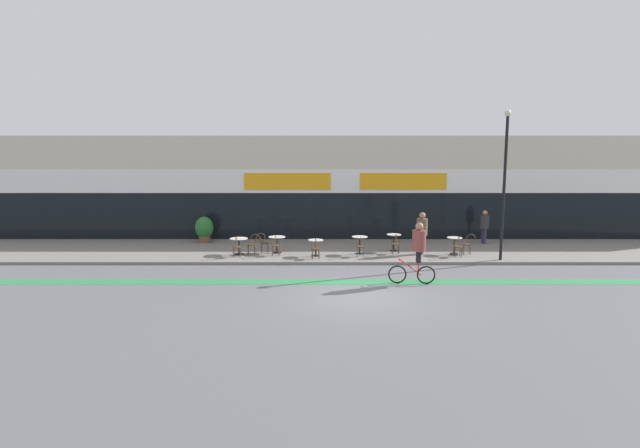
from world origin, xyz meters
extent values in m
plane|color=#5B5B60|center=(0.00, 0.00, 0.00)|extent=(120.00, 120.00, 0.00)
cube|color=slate|center=(0.00, 7.25, 0.06)|extent=(40.00, 5.50, 0.12)
cube|color=beige|center=(0.00, 12.00, 2.71)|extent=(40.00, 4.00, 5.42)
cube|color=black|center=(0.00, 10.03, 1.32)|extent=(38.80, 0.10, 2.40)
cube|color=white|center=(0.00, 10.05, 3.12)|extent=(39.20, 0.14, 1.20)
cube|color=orange|center=(-2.96, 9.98, 3.12)|extent=(4.43, 0.08, 0.84)
cube|color=orange|center=(2.96, 9.98, 3.12)|extent=(4.43, 0.08, 0.84)
cube|color=#2D844C|center=(0.00, 1.78, 0.00)|extent=(36.00, 0.70, 0.01)
cylinder|color=black|center=(-4.87, 6.11, 0.13)|extent=(0.44, 0.44, 0.02)
cylinder|color=black|center=(-4.87, 6.11, 0.46)|extent=(0.07, 0.07, 0.69)
cylinder|color=silver|center=(-4.87, 6.11, 0.82)|extent=(0.79, 0.79, 0.02)
cylinder|color=black|center=(-3.22, 6.42, 0.13)|extent=(0.42, 0.42, 0.02)
cylinder|color=black|center=(-3.22, 6.42, 0.47)|extent=(0.07, 0.07, 0.71)
cylinder|color=silver|center=(-3.22, 6.42, 0.84)|extent=(0.76, 0.76, 0.02)
cylinder|color=black|center=(-1.48, 5.74, 0.13)|extent=(0.36, 0.36, 0.02)
cylinder|color=black|center=(-1.48, 5.74, 0.46)|extent=(0.07, 0.07, 0.69)
cylinder|color=silver|center=(-1.48, 5.74, 0.82)|extent=(0.66, 0.66, 0.02)
cylinder|color=black|center=(0.46, 6.19, 0.13)|extent=(0.38, 0.38, 0.02)
cylinder|color=black|center=(0.46, 6.19, 0.50)|extent=(0.07, 0.07, 0.75)
cylinder|color=silver|center=(0.46, 6.19, 0.89)|extent=(0.69, 0.69, 0.02)
cylinder|color=black|center=(2.07, 6.81, 0.13)|extent=(0.36, 0.36, 0.02)
cylinder|color=black|center=(2.07, 6.81, 0.50)|extent=(0.07, 0.07, 0.75)
cylinder|color=silver|center=(2.07, 6.81, 0.88)|extent=(0.65, 0.65, 0.02)
cylinder|color=black|center=(4.65, 6.16, 0.13)|extent=(0.36, 0.36, 0.02)
cylinder|color=black|center=(4.65, 6.16, 0.48)|extent=(0.07, 0.07, 0.72)
cylinder|color=silver|center=(4.65, 6.16, 0.85)|extent=(0.66, 0.66, 0.02)
cylinder|color=#4C3823|center=(-4.87, 5.56, 0.56)|extent=(0.41, 0.41, 0.03)
cylinder|color=#4C3823|center=(-5.01, 5.69, 0.33)|extent=(0.03, 0.03, 0.42)
cylinder|color=#4C3823|center=(-4.73, 5.70, 0.33)|extent=(0.03, 0.03, 0.42)
cylinder|color=#4C3823|center=(-5.01, 5.41, 0.33)|extent=(0.03, 0.03, 0.42)
cylinder|color=#4C3823|center=(-4.73, 5.42, 0.33)|extent=(0.03, 0.03, 0.42)
torus|color=#4C3823|center=(-4.86, 5.39, 0.82)|extent=(0.04, 0.41, 0.41)
cylinder|color=#4C3823|center=(-5.04, 5.38, 0.68)|extent=(0.03, 0.03, 0.23)
cylinder|color=#4C3823|center=(-4.69, 5.39, 0.68)|extent=(0.03, 0.03, 0.23)
cylinder|color=#4C3823|center=(-4.32, 6.11, 0.56)|extent=(0.43, 0.43, 0.03)
cylinder|color=#4C3823|center=(-4.45, 5.96, 0.33)|extent=(0.03, 0.03, 0.42)
cylinder|color=#4C3823|center=(-4.47, 6.24, 0.33)|extent=(0.03, 0.03, 0.42)
cylinder|color=#4C3823|center=(-4.17, 5.98, 0.33)|extent=(0.03, 0.03, 0.42)
cylinder|color=#4C3823|center=(-4.19, 6.26, 0.33)|extent=(0.03, 0.03, 0.42)
torus|color=#4C3823|center=(-4.15, 6.12, 0.82)|extent=(0.41, 0.06, 0.41)
cylinder|color=#4C3823|center=(-4.14, 5.95, 0.68)|extent=(0.03, 0.03, 0.23)
cylinder|color=#4C3823|center=(-4.16, 6.29, 0.68)|extent=(0.03, 0.03, 0.23)
cylinder|color=#4C3823|center=(-3.22, 5.87, 0.56)|extent=(0.42, 0.42, 0.03)
cylinder|color=#4C3823|center=(-3.37, 6.01, 0.33)|extent=(0.03, 0.03, 0.42)
cylinder|color=#4C3823|center=(-3.09, 6.02, 0.33)|extent=(0.03, 0.03, 0.42)
cylinder|color=#4C3823|center=(-3.35, 5.73, 0.33)|extent=(0.03, 0.03, 0.42)
cylinder|color=#4C3823|center=(-3.07, 5.74, 0.33)|extent=(0.03, 0.03, 0.42)
torus|color=#4C3823|center=(-3.21, 5.70, 0.82)|extent=(0.05, 0.41, 0.41)
cylinder|color=#4C3823|center=(-3.38, 5.69, 0.68)|extent=(0.03, 0.03, 0.23)
cylinder|color=#4C3823|center=(-3.04, 5.71, 0.68)|extent=(0.03, 0.03, 0.23)
cylinder|color=#4C3823|center=(-3.77, 6.42, 0.56)|extent=(0.41, 0.41, 0.03)
cylinder|color=#4C3823|center=(-3.64, 6.57, 0.33)|extent=(0.03, 0.03, 0.42)
cylinder|color=#4C3823|center=(-3.62, 6.29, 0.33)|extent=(0.03, 0.03, 0.42)
cylinder|color=#4C3823|center=(-3.92, 6.56, 0.33)|extent=(0.03, 0.03, 0.42)
cylinder|color=#4C3823|center=(-3.90, 6.28, 0.33)|extent=(0.03, 0.03, 0.42)
torus|color=#4C3823|center=(-3.94, 6.42, 0.82)|extent=(0.41, 0.04, 0.41)
cylinder|color=#4C3823|center=(-3.95, 6.59, 0.68)|extent=(0.03, 0.03, 0.23)
cylinder|color=#4C3823|center=(-3.93, 6.25, 0.68)|extent=(0.03, 0.03, 0.23)
cylinder|color=#4C3823|center=(-1.48, 5.19, 0.56)|extent=(0.43, 0.43, 0.03)
cylinder|color=#4C3823|center=(-1.63, 5.32, 0.33)|extent=(0.03, 0.03, 0.42)
cylinder|color=#4C3823|center=(-1.35, 5.34, 0.33)|extent=(0.03, 0.03, 0.42)
cylinder|color=#4C3823|center=(-1.61, 5.04, 0.33)|extent=(0.03, 0.03, 0.42)
cylinder|color=#4C3823|center=(-1.33, 5.06, 0.33)|extent=(0.03, 0.03, 0.42)
torus|color=#4C3823|center=(-1.46, 5.02, 0.82)|extent=(0.06, 0.41, 0.41)
cylinder|color=#4C3823|center=(-1.63, 5.01, 0.68)|extent=(0.03, 0.03, 0.23)
cylinder|color=#4C3823|center=(-1.29, 5.03, 0.68)|extent=(0.03, 0.03, 0.23)
cylinder|color=#4C3823|center=(0.46, 5.64, 0.56)|extent=(0.43, 0.43, 0.03)
cylinder|color=#4C3823|center=(0.34, 5.79, 0.33)|extent=(0.03, 0.03, 0.42)
cylinder|color=#4C3823|center=(0.62, 5.77, 0.33)|extent=(0.03, 0.03, 0.42)
cylinder|color=#4C3823|center=(0.31, 5.51, 0.33)|extent=(0.03, 0.03, 0.42)
cylinder|color=#4C3823|center=(0.59, 5.49, 0.33)|extent=(0.03, 0.03, 0.42)
torus|color=#4C3823|center=(0.45, 5.47, 0.82)|extent=(0.06, 0.41, 0.41)
cylinder|color=#4C3823|center=(0.28, 5.49, 0.68)|extent=(0.03, 0.03, 0.23)
cylinder|color=#4C3823|center=(0.62, 5.46, 0.68)|extent=(0.03, 0.03, 0.23)
cylinder|color=#4C3823|center=(2.07, 6.26, 0.56)|extent=(0.42, 0.42, 0.03)
cylinder|color=#4C3823|center=(1.94, 6.41, 0.33)|extent=(0.03, 0.03, 0.42)
cylinder|color=#4C3823|center=(2.22, 6.39, 0.33)|extent=(0.03, 0.03, 0.42)
cylinder|color=#4C3823|center=(1.92, 6.13, 0.33)|extent=(0.03, 0.03, 0.42)
cylinder|color=#4C3823|center=(2.20, 6.11, 0.33)|extent=(0.03, 0.03, 0.42)
torus|color=#4C3823|center=(2.06, 6.09, 0.82)|extent=(0.05, 0.41, 0.41)
cylinder|color=#4C3823|center=(1.89, 6.10, 0.68)|extent=(0.03, 0.03, 0.23)
cylinder|color=#4C3823|center=(2.23, 6.08, 0.68)|extent=(0.03, 0.03, 0.23)
cylinder|color=#4C3823|center=(4.65, 5.61, 0.56)|extent=(0.42, 0.42, 0.03)
cylinder|color=#4C3823|center=(4.52, 5.76, 0.33)|extent=(0.03, 0.03, 0.42)
cylinder|color=#4C3823|center=(4.80, 5.74, 0.33)|extent=(0.03, 0.03, 0.42)
cylinder|color=#4C3823|center=(4.50, 5.48, 0.33)|extent=(0.03, 0.03, 0.42)
cylinder|color=#4C3823|center=(4.78, 5.46, 0.33)|extent=(0.03, 0.03, 0.42)
torus|color=#4C3823|center=(4.64, 5.44, 0.82)|extent=(0.05, 0.41, 0.41)
cylinder|color=#4C3823|center=(4.47, 5.45, 0.68)|extent=(0.03, 0.03, 0.23)
cylinder|color=#4C3823|center=(4.81, 5.43, 0.68)|extent=(0.03, 0.03, 0.23)
cylinder|color=#4C3823|center=(5.20, 6.16, 0.56)|extent=(0.44, 0.44, 0.03)
cylinder|color=#4C3823|center=(5.05, 6.03, 0.33)|extent=(0.03, 0.03, 0.42)
cylinder|color=#4C3823|center=(5.08, 6.31, 0.33)|extent=(0.03, 0.03, 0.42)
cylinder|color=#4C3823|center=(5.33, 6.01, 0.33)|extent=(0.03, 0.03, 0.42)
cylinder|color=#4C3823|center=(5.35, 6.29, 0.33)|extent=(0.03, 0.03, 0.42)
torus|color=#4C3823|center=(5.37, 6.14, 0.82)|extent=(0.41, 0.07, 0.41)
cylinder|color=#4C3823|center=(5.35, 5.97, 0.68)|extent=(0.03, 0.03, 0.23)
cylinder|color=#4C3823|center=(5.39, 6.31, 0.68)|extent=(0.03, 0.03, 0.23)
cylinder|color=brown|center=(-7.07, 9.06, 0.30)|extent=(0.56, 0.56, 0.36)
ellipsoid|color=#28662D|center=(-7.07, 9.06, 0.87)|extent=(0.90, 0.90, 1.08)
cylinder|color=black|center=(6.27, 4.94, 3.09)|extent=(0.12, 0.12, 5.94)
sphere|color=beige|center=(6.27, 4.94, 6.14)|extent=(0.26, 0.26, 0.26)
torus|color=black|center=(1.44, 1.61, 0.32)|extent=(0.65, 0.11, 0.65)
torus|color=black|center=(2.43, 1.52, 0.32)|extent=(0.65, 0.11, 0.65)
cylinder|color=red|center=(1.88, 1.57, 0.60)|extent=(0.78, 0.11, 0.58)
cylinder|color=red|center=(2.15, 1.55, 0.55)|extent=(0.04, 0.04, 0.45)
cylinder|color=red|center=(1.49, 1.61, 0.87)|extent=(0.07, 0.48, 0.03)
cylinder|color=black|center=(2.15, 1.46, 0.97)|extent=(0.18, 0.18, 0.40)
cylinder|color=black|center=(2.16, 1.64, 0.97)|extent=(0.18, 0.18, 0.40)
cylinder|color=brown|center=(2.15, 1.55, 1.54)|extent=(0.51, 0.51, 0.73)
sphere|color=#9E7051|center=(2.15, 1.55, 2.04)|extent=(0.27, 0.27, 0.27)
cylinder|color=#382D47|center=(6.83, 8.68, 0.49)|extent=(0.18, 0.18, 0.75)
cylinder|color=#382D47|center=(6.79, 8.84, 0.49)|extent=(0.18, 0.18, 0.75)
cylinder|color=#2D2D33|center=(6.81, 8.76, 1.20)|extent=(0.52, 0.52, 0.65)
sphere|color=#9E7051|center=(6.81, 8.76, 1.64)|extent=(0.24, 0.24, 0.24)
cylinder|color=#4C3D2D|center=(3.22, 6.23, 0.54)|extent=(0.20, 0.20, 0.85)
cylinder|color=#4C3D2D|center=(3.17, 6.06, 0.54)|extent=(0.20, 0.20, 0.85)
cylinder|color=brown|center=(3.20, 6.14, 1.34)|extent=(0.59, 0.59, 0.74)
sphere|color=#9E7051|center=(3.20, 6.14, 1.84)|extent=(0.28, 0.28, 0.28)
camera|label=1|loc=(-1.29, -15.51, 4.58)|focal=28.00mm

